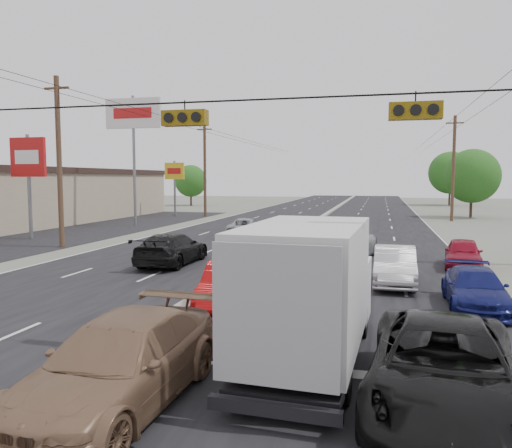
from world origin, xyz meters
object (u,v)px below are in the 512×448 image
object	(u,v)px
queue_car_a	(314,252)
oncoming_far	(246,228)
tree_right_mid	(472,176)
queue_car_d	(475,289)
tan_sedan	(120,364)
utility_pole_right_c	(453,168)
tree_left_far	(191,181)
utility_pole_left_b	(59,161)
pole_sign_billboard	(133,121)
red_sedan	(232,286)
pole_sign_mid	(28,163)
pole_sign_far	(175,176)
queue_car_e	(463,254)
utility_pole_left_c	(205,169)
queue_car_c	(346,246)
queue_car_b	(395,266)
tree_right_far	(450,173)
black_suv	(444,369)
oncoming_near	(172,249)
box_truck	(311,291)

from	to	relation	value
queue_car_a	oncoming_far	distance (m)	12.06
tree_right_mid	oncoming_far	size ratio (longest dim) A/B	1.50
queue_car_d	tree_right_mid	bearing A→B (deg)	81.74
tan_sedan	oncoming_far	bearing A→B (deg)	102.59
queue_car_a	utility_pole_right_c	bearing A→B (deg)	65.07
tree_left_far	utility_pole_left_b	bearing A→B (deg)	-78.08
pole_sign_billboard	red_sedan	size ratio (longest dim) A/B	2.48
pole_sign_mid	pole_sign_far	bearing A→B (deg)	87.40
pole_sign_billboard	pole_sign_far	distance (m)	12.89
oncoming_far	queue_car_e	bearing A→B (deg)	137.12
utility_pole_left_b	utility_pole_left_c	world-z (taller)	same
pole_sign_mid	oncoming_far	world-z (taller)	pole_sign_mid
queue_car_c	pole_sign_far	bearing A→B (deg)	135.81
queue_car_a	queue_car_c	bearing A→B (deg)	52.21
pole_sign_billboard	queue_car_b	xyz separation A→B (m)	(20.94, -19.06, -8.15)
utility_pole_left_c	tree_right_mid	world-z (taller)	utility_pole_left_c
utility_pole_left_c	queue_car_c	bearing A→B (deg)	-56.74
utility_pole_right_c	queue_car_c	bearing A→B (deg)	-107.93
tree_right_far	oncoming_far	size ratio (longest dim) A/B	1.72
pole_sign_far	black_suv	distance (m)	47.82
tree_right_far	oncoming_near	world-z (taller)	tree_right_far
utility_pole_left_c	queue_car_e	distance (m)	34.85
utility_pole_right_c	queue_car_e	bearing A→B (deg)	-96.29
pole_sign_mid	queue_car_b	bearing A→B (deg)	-21.13
pole_sign_billboard	black_suv	xyz separation A→B (m)	(21.50, -29.77, -8.09)
black_suv	tree_right_far	bearing A→B (deg)	87.47
queue_car_a	queue_car_c	xyz separation A→B (m)	(1.37, 2.20, 0.05)
pole_sign_mid	oncoming_near	size ratio (longest dim) A/B	1.35
tree_right_mid	queue_car_b	xyz separation A→B (m)	(-8.56, -36.06, -3.61)
pole_sign_billboard	pole_sign_far	bearing A→B (deg)	97.13
queue_car_a	pole_sign_mid	bearing A→B (deg)	158.16
black_suv	oncoming_near	size ratio (longest dim) A/B	1.08
oncoming_near	oncoming_far	size ratio (longest dim) A/B	1.09
queue_car_b	queue_car_d	size ratio (longest dim) A/B	1.02
black_suv	queue_car_e	bearing A→B (deg)	85.00
pole_sign_billboard	queue_car_c	xyz separation A→B (m)	(18.74, -13.53, -8.14)
queue_car_a	queue_car_d	distance (m)	8.76
utility_pole_left_c	pole_sign_billboard	xyz separation A→B (m)	(-2.00, -12.00, 3.76)
pole_sign_far	queue_car_c	bearing A→B (deg)	-51.59
utility_pole_right_c	black_suv	bearing A→B (deg)	-97.50
tan_sedan	queue_car_a	distance (m)	15.32
red_sedan	queue_car_c	xyz separation A→B (m)	(2.84, 10.55, -0.01)
utility_pole_right_c	red_sedan	bearing A→B (deg)	-107.10
pole_sign_billboard	pole_sign_far	world-z (taller)	pole_sign_billboard
pole_sign_mid	black_suv	bearing A→B (deg)	-39.48
pole_sign_far	box_truck	world-z (taller)	pole_sign_far
pole_sign_far	oncoming_far	bearing A→B (deg)	-53.68
queue_car_a	oncoming_far	xyz separation A→B (m)	(-6.13, 10.39, -0.02)
tree_right_mid	queue_car_d	size ratio (longest dim) A/B	1.67
utility_pole_left_c	pole_sign_mid	size ratio (longest dim) A/B	1.43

